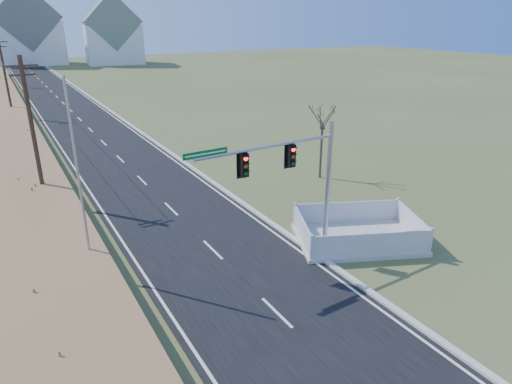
# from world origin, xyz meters

# --- Properties ---
(ground) EXTENTS (260.00, 260.00, 0.00)m
(ground) POSITION_xyz_m (0.00, 0.00, 0.00)
(ground) COLOR #495328
(ground) RESTS_ON ground
(road) EXTENTS (8.00, 180.00, 0.06)m
(road) POSITION_xyz_m (0.00, 50.00, 0.03)
(road) COLOR black
(road) RESTS_ON ground
(curb) EXTENTS (0.30, 180.00, 0.18)m
(curb) POSITION_xyz_m (4.15, 50.00, 0.09)
(curb) COLOR #B2AFA8
(curb) RESTS_ON ground
(utility_pole_near) EXTENTS (1.80, 0.26, 9.00)m
(utility_pole_near) POSITION_xyz_m (-6.50, 15.00, 4.68)
(utility_pole_near) COLOR #422D1E
(utility_pole_near) RESTS_ON ground
(utility_pole_mid) EXTENTS (1.80, 0.26, 9.00)m
(utility_pole_mid) POSITION_xyz_m (-6.50, 45.00, 4.68)
(utility_pole_mid) COLOR #422D1E
(utility_pole_mid) RESTS_ON ground
(condo_n) EXTENTS (15.27, 10.20, 18.54)m
(condo_n) POSITION_xyz_m (2.00, 112.00, 7.61)
(condo_n) COLOR silver
(condo_n) RESTS_ON ground
(condo_ne) EXTENTS (14.12, 10.51, 16.52)m
(condo_ne) POSITION_xyz_m (20.00, 104.00, 6.84)
(condo_ne) COLOR silver
(condo_ne) RESTS_ON ground
(traffic_signal_mast) EXTENTS (8.01, 0.77, 6.38)m
(traffic_signal_mast) POSITION_xyz_m (3.73, 1.97, 4.00)
(traffic_signal_mast) COLOR #9EA0A5
(traffic_signal_mast) RESTS_ON ground
(fence_enclosure) EXTENTS (7.36, 6.32, 1.42)m
(fence_enclosure) POSITION_xyz_m (7.00, 1.18, 0.28)
(fence_enclosure) COLOR #B7B5AD
(fence_enclosure) RESTS_ON ground
(open_sign) EXTENTS (0.47, 0.33, 0.66)m
(open_sign) POSITION_xyz_m (4.59, 0.56, 0.35)
(open_sign) COLOR white
(open_sign) RESTS_ON ground
(flagpole) EXTENTS (0.40, 0.40, 8.89)m
(flagpole) POSITION_xyz_m (-5.70, 4.71, 3.55)
(flagpole) COLOR #B7B5AD
(flagpole) RESTS_ON ground
(bare_tree) EXTENTS (2.15, 2.15, 5.70)m
(bare_tree) POSITION_xyz_m (11.52, 10.31, 4.59)
(bare_tree) COLOR #4C3F33
(bare_tree) RESTS_ON ground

